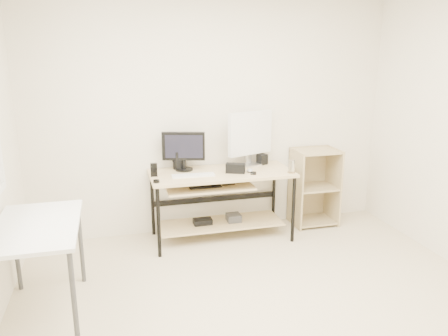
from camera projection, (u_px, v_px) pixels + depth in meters
room at (262, 154)px, 2.91m from camera, size 4.01×4.01×2.62m
desk at (219, 191)px, 4.65m from camera, size 1.50×0.65×0.75m
side_table at (37, 234)px, 3.22m from camera, size 0.60×1.00×0.75m
shelf_unit at (313, 186)px, 5.11m from camera, size 0.50×0.40×0.90m
black_monitor at (184, 149)px, 4.60m from camera, size 0.45×0.19×0.41m
white_imac at (250, 135)px, 4.77m from camera, size 0.55×0.25×0.60m
keyboard at (193, 175)px, 4.44m from camera, size 0.44×0.14×0.02m
mouse at (250, 170)px, 4.59m from camera, size 0.10×0.12×0.04m
center_speaker at (235, 168)px, 4.55m from camera, size 0.22×0.16×0.10m
speaker_left at (179, 160)px, 4.66m from camera, size 0.13×0.13×0.20m
speaker_right at (262, 159)px, 4.90m from camera, size 0.12×0.12×0.11m
audio_controller at (154, 170)px, 4.42m from camera, size 0.07×0.05×0.14m
volume_puck at (156, 181)px, 4.22m from camera, size 0.07×0.07×0.03m
smartphone at (253, 173)px, 4.53m from camera, size 0.09×0.12×0.01m
coaster at (291, 172)px, 4.57m from camera, size 0.10×0.10×0.01m
drinking_glass at (292, 166)px, 4.55m from camera, size 0.08×0.08×0.13m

